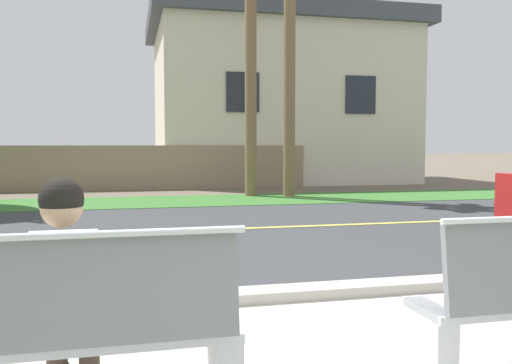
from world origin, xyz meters
TOP-DOWN VIEW (x-y plane):
  - ground_plane at (0.00, 8.00)m, footprint 140.00×140.00m
  - curb_edge at (0.00, 2.35)m, footprint 44.00×0.30m
  - street_asphalt at (0.00, 6.50)m, footprint 52.00×8.00m
  - road_centre_line at (0.00, 6.50)m, footprint 48.00×0.14m
  - far_verge_grass at (0.00, 11.21)m, footprint 48.00×2.80m
  - bench_left at (-1.43, 0.49)m, footprint 1.74×0.48m
  - seated_person_white at (-1.46, 0.66)m, footprint 0.52×0.68m
  - garden_wall at (-1.94, 15.08)m, footprint 13.00×0.36m
  - house_across_street at (4.58, 18.28)m, footprint 9.96×6.91m

SIDE VIEW (x-z plane):
  - ground_plane at x=0.00m, z-range 0.00..0.00m
  - street_asphalt at x=0.00m, z-range 0.00..0.01m
  - far_verge_grass at x=0.00m, z-range 0.00..0.02m
  - road_centre_line at x=0.00m, z-range 0.01..0.01m
  - curb_edge at x=0.00m, z-range 0.00..0.11m
  - bench_left at x=-1.43m, z-range -0.05..0.96m
  - seated_person_white at x=-1.46m, z-range 0.05..1.30m
  - garden_wall at x=-1.94m, z-range 0.00..1.40m
  - house_across_street at x=4.58m, z-range 0.04..6.35m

